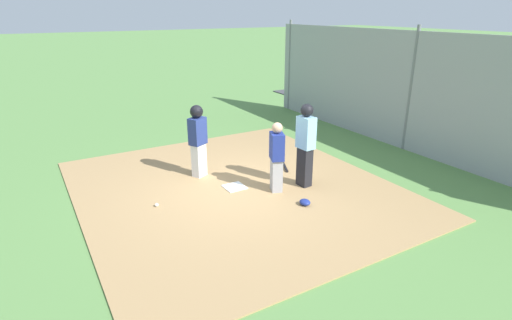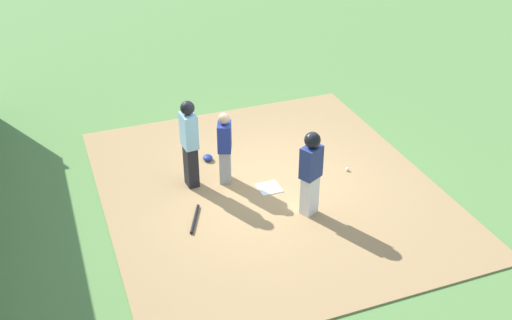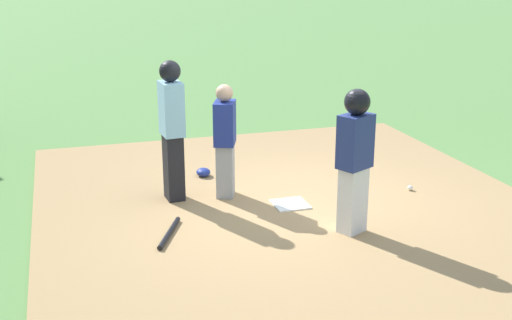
{
  "view_description": "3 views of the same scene",
  "coord_description": "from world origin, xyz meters",
  "px_view_note": "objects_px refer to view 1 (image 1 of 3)",
  "views": [
    {
      "loc": [
        -7.28,
        3.72,
        3.73
      ],
      "look_at": [
        -0.4,
        -0.32,
        0.74
      ],
      "focal_mm": 28.46,
      "sensor_mm": 36.0,
      "label": 1
    },
    {
      "loc": [
        9.44,
        -3.82,
        6.79
      ],
      "look_at": [
        0.23,
        -0.36,
        0.89
      ],
      "focal_mm": 43.14,
      "sensor_mm": 36.0,
      "label": 2
    },
    {
      "loc": [
        7.52,
        -2.75,
        3.12
      ],
      "look_at": [
        0.4,
        -0.59,
        0.81
      ],
      "focal_mm": 46.3,
      "sensor_mm": 36.0,
      "label": 3
    }
  ],
  "objects_px": {
    "catcher": "(277,156)",
    "runner": "(198,136)",
    "home_plate": "(235,187)",
    "catcher_mask": "(305,202)",
    "baseball": "(157,205)",
    "parked_car_silver": "(346,84)",
    "baseball_bat": "(284,165)",
    "umpire": "(305,143)"
  },
  "relations": [
    {
      "from": "parked_car_silver",
      "to": "home_plate",
      "type": "bearing_deg",
      "value": -55.29
    },
    {
      "from": "catcher",
      "to": "runner",
      "type": "xyz_separation_m",
      "value": [
        1.6,
        1.11,
        0.2
      ]
    },
    {
      "from": "home_plate",
      "to": "umpire",
      "type": "distance_m",
      "value": 1.82
    },
    {
      "from": "parked_car_silver",
      "to": "baseball_bat",
      "type": "bearing_deg",
      "value": -51.88
    },
    {
      "from": "baseball_bat",
      "to": "baseball",
      "type": "relative_size",
      "value": 11.46
    },
    {
      "from": "home_plate",
      "to": "baseball",
      "type": "relative_size",
      "value": 5.95
    },
    {
      "from": "home_plate",
      "to": "parked_car_silver",
      "type": "distance_m",
      "value": 10.68
    },
    {
      "from": "baseball",
      "to": "runner",
      "type": "bearing_deg",
      "value": -52.43
    },
    {
      "from": "home_plate",
      "to": "umpire",
      "type": "relative_size",
      "value": 0.24
    },
    {
      "from": "baseball_bat",
      "to": "catcher_mask",
      "type": "relative_size",
      "value": 3.53
    },
    {
      "from": "catcher",
      "to": "catcher_mask",
      "type": "relative_size",
      "value": 6.32
    },
    {
      "from": "baseball",
      "to": "umpire",
      "type": "bearing_deg",
      "value": -101.28
    },
    {
      "from": "catcher",
      "to": "baseball_bat",
      "type": "bearing_deg",
      "value": -109.93
    },
    {
      "from": "baseball_bat",
      "to": "parked_car_silver",
      "type": "height_order",
      "value": "parked_car_silver"
    },
    {
      "from": "umpire",
      "to": "runner",
      "type": "bearing_deg",
      "value": -48.02
    },
    {
      "from": "baseball",
      "to": "catcher_mask",
      "type": "bearing_deg",
      "value": -118.92
    },
    {
      "from": "catcher_mask",
      "to": "baseball",
      "type": "relative_size",
      "value": 3.24
    },
    {
      "from": "home_plate",
      "to": "baseball_bat",
      "type": "relative_size",
      "value": 0.52
    },
    {
      "from": "umpire",
      "to": "parked_car_silver",
      "type": "bearing_deg",
      "value": -142.05
    },
    {
      "from": "runner",
      "to": "baseball_bat",
      "type": "height_order",
      "value": "runner"
    },
    {
      "from": "catcher",
      "to": "umpire",
      "type": "relative_size",
      "value": 0.82
    },
    {
      "from": "umpire",
      "to": "catcher_mask",
      "type": "relative_size",
      "value": 7.68
    },
    {
      "from": "umpire",
      "to": "baseball_bat",
      "type": "xyz_separation_m",
      "value": [
        1.18,
        -0.28,
        -0.95
      ]
    },
    {
      "from": "home_plate",
      "to": "runner",
      "type": "distance_m",
      "value": 1.45
    },
    {
      "from": "catcher",
      "to": "baseball_bat",
      "type": "relative_size",
      "value": 1.79
    },
    {
      "from": "catcher",
      "to": "runner",
      "type": "bearing_deg",
      "value": -34.04
    },
    {
      "from": "catcher",
      "to": "parked_car_silver",
      "type": "relative_size",
      "value": 0.36
    },
    {
      "from": "home_plate",
      "to": "runner",
      "type": "xyz_separation_m",
      "value": [
        1.01,
        0.4,
        0.96
      ]
    },
    {
      "from": "catcher_mask",
      "to": "parked_car_silver",
      "type": "relative_size",
      "value": 0.06
    },
    {
      "from": "home_plate",
      "to": "catcher_mask",
      "type": "relative_size",
      "value": 1.83
    },
    {
      "from": "runner",
      "to": "baseball",
      "type": "relative_size",
      "value": 22.9
    },
    {
      "from": "umpire",
      "to": "baseball_bat",
      "type": "bearing_deg",
      "value": -107.91
    },
    {
      "from": "home_plate",
      "to": "catcher_mask",
      "type": "xyz_separation_m",
      "value": [
        -1.47,
        -0.82,
        0.05
      ]
    },
    {
      "from": "home_plate",
      "to": "baseball_bat",
      "type": "distance_m",
      "value": 1.74
    },
    {
      "from": "catcher",
      "to": "umpire",
      "type": "xyz_separation_m",
      "value": [
        -0.09,
        -0.68,
        0.2
      ]
    },
    {
      "from": "home_plate",
      "to": "parked_car_silver",
      "type": "xyz_separation_m",
      "value": [
        6.11,
        -8.74,
        0.57
      ]
    },
    {
      "from": "catcher",
      "to": "baseball",
      "type": "distance_m",
      "value": 2.65
    },
    {
      "from": "runner",
      "to": "baseball_bat",
      "type": "xyz_separation_m",
      "value": [
        -0.5,
        -2.06,
        -0.94
      ]
    },
    {
      "from": "home_plate",
      "to": "parked_car_silver",
      "type": "bearing_deg",
      "value": -55.05
    },
    {
      "from": "runner",
      "to": "umpire",
      "type": "bearing_deg",
      "value": 19.72
    },
    {
      "from": "runner",
      "to": "catcher",
      "type": "bearing_deg",
      "value": 7.8
    },
    {
      "from": "baseball_bat",
      "to": "catcher_mask",
      "type": "distance_m",
      "value": 2.15
    }
  ]
}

